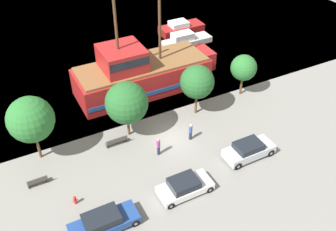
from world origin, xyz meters
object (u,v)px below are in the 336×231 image
at_px(parked_car_curb_front, 103,222).
at_px(parked_car_curb_rear, 185,186).
at_px(pedestrian_walking_near, 191,132).
at_px(fire_hydrant, 75,200).
at_px(pirate_ship, 141,73).
at_px(parked_car_curb_mid, 249,150).
at_px(pedestrian_walking_far, 158,146).
at_px(moored_boat_dockside, 185,40).
at_px(moored_boat_outer, 181,28).
at_px(bench_promenade_east, 117,141).
at_px(bench_promenade_west, 38,181).

xyz_separation_m(parked_car_curb_front, parked_car_curb_rear, (6.74, 0.25, -0.02)).
bearing_deg(pedestrian_walking_near, fire_hydrant, -168.07).
xyz_separation_m(pirate_ship, parked_car_curb_mid, (3.82, -14.06, -1.25)).
xyz_separation_m(parked_car_curb_mid, pedestrian_walking_far, (-6.79, 3.86, 0.13)).
bearing_deg(moored_boat_dockside, parked_car_curb_mid, -104.94).
relative_size(pirate_ship, moored_boat_dockside, 2.24).
relative_size(moored_boat_dockside, parked_car_curb_rear, 1.62).
xyz_separation_m(moored_boat_outer, parked_car_curb_rear, (-13.91, -25.69, 0.02)).
bearing_deg(pedestrian_walking_far, pirate_ship, 73.79).
relative_size(parked_car_curb_front, bench_promenade_east, 2.51).
distance_m(parked_car_curb_front, pedestrian_walking_near, 11.77).
height_order(bench_promenade_east, bench_promenade_west, same).
bearing_deg(moored_boat_dockside, pedestrian_walking_near, -117.92).
height_order(fire_hydrant, bench_promenade_east, bench_promenade_east).
distance_m(moored_boat_dockside, bench_promenade_west, 27.82).
relative_size(parked_car_curb_mid, bench_promenade_east, 2.27).
distance_m(bench_promenade_west, pedestrian_walking_near, 13.69).
xyz_separation_m(moored_boat_dockside, parked_car_curb_mid, (-5.67, -21.25, 0.15)).
bearing_deg(pedestrian_walking_far, moored_boat_outer, 56.51).
height_order(pirate_ship, parked_car_curb_front, pirate_ship).
bearing_deg(parked_car_curb_rear, pirate_ship, 78.40).
bearing_deg(parked_car_curb_rear, fire_hydrant, 159.95).
relative_size(fire_hydrant, pedestrian_walking_far, 0.43).
bearing_deg(bench_promenade_east, pirate_ship, 51.99).
relative_size(moored_boat_outer, bench_promenade_east, 3.13).
bearing_deg(bench_promenade_east, fire_hydrant, -137.54).
distance_m(moored_boat_outer, bench_promenade_east, 24.46).
relative_size(parked_car_curb_front, pedestrian_walking_far, 2.80).
xyz_separation_m(parked_car_curb_rear, pedestrian_walking_far, (0.13, 4.87, 0.21)).
distance_m(bench_promenade_east, pedestrian_walking_far, 4.00).
relative_size(moored_boat_dockside, pedestrian_walking_far, 3.95).
height_order(fire_hydrant, bench_promenade_west, bench_promenade_west).
bearing_deg(parked_car_curb_rear, bench_promenade_east, 109.11).
xyz_separation_m(parked_car_curb_front, parked_car_curb_mid, (13.66, 1.27, 0.07)).
bearing_deg(parked_car_curb_rear, moored_boat_outer, 61.57).
relative_size(moored_boat_outer, parked_car_curb_rear, 1.44).
height_order(moored_boat_dockside, moored_boat_outer, moored_boat_dockside).
xyz_separation_m(fire_hydrant, bench_promenade_east, (5.26, 4.81, 0.04)).
bearing_deg(pedestrian_walking_near, parked_car_curb_mid, -52.55).
distance_m(pirate_ship, pedestrian_walking_far, 10.69).
bearing_deg(parked_car_curb_front, pedestrian_walking_near, 28.33).
xyz_separation_m(fire_hydrant, pedestrian_walking_near, (11.54, 2.44, 0.46)).
distance_m(parked_car_curb_front, parked_car_curb_mid, 13.72).
xyz_separation_m(parked_car_curb_front, fire_hydrant, (-1.18, 3.15, -0.30)).
bearing_deg(pirate_ship, parked_car_curb_front, -122.69).
xyz_separation_m(pirate_ship, fire_hydrant, (-11.02, -12.18, -1.61)).
xyz_separation_m(fire_hydrant, pedestrian_walking_far, (8.05, 1.98, 0.49)).
xyz_separation_m(fire_hydrant, bench_promenade_west, (-2.12, 3.19, 0.02)).
bearing_deg(bench_promenade_east, moored_boat_outer, 47.34).
relative_size(moored_boat_outer, parked_car_curb_front, 1.25).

